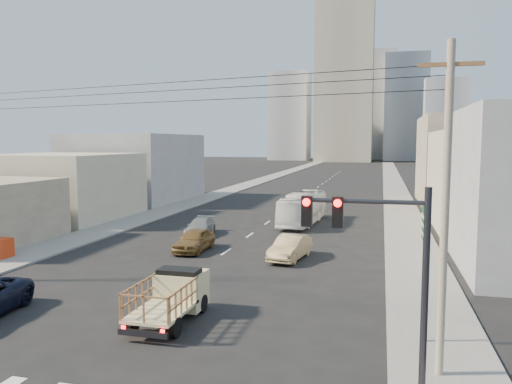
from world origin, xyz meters
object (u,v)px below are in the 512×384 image
at_px(flatbed_pickup, 171,294).
at_px(sedan_brown, 194,240).
at_px(city_bus, 303,208).
at_px(sedan_tan, 290,248).
at_px(traffic_signal, 383,261).
at_px(green_sign, 424,240).
at_px(utility_pole, 445,208).
at_px(sedan_grey, 200,227).

height_order(flatbed_pickup, sedan_brown, flatbed_pickup).
distance_m(city_bus, sedan_tan, 13.49).
relative_size(traffic_signal, green_sign, 1.20).
distance_m(flatbed_pickup, sedan_tan, 11.82).
bearing_deg(sedan_tan, sedan_brown, -177.23).
relative_size(flatbed_pickup, utility_pole, 0.44).
bearing_deg(sedan_brown, flatbed_pickup, -72.37).
distance_m(city_bus, green_sign, 26.30).
bearing_deg(utility_pole, sedan_tan, 116.87).
relative_size(flatbed_pickup, sedan_grey, 1.03).
relative_size(sedan_brown, sedan_tan, 0.98).
xyz_separation_m(traffic_signal, green_sign, (1.39, 5.01, -0.34)).
xyz_separation_m(sedan_tan, sedan_grey, (-8.10, 6.14, -0.09)).
height_order(city_bus, green_sign, green_sign).
distance_m(traffic_signal, utility_pole, 3.24).
xyz_separation_m(city_bus, sedan_grey, (-6.80, -7.27, -0.72)).
relative_size(sedan_tan, traffic_signal, 0.72).
bearing_deg(traffic_signal, sedan_tan, 108.01).
distance_m(sedan_brown, traffic_signal, 21.18).
height_order(sedan_tan, traffic_signal, traffic_signal).
xyz_separation_m(sedan_tan, traffic_signal, (5.37, -16.51, 3.36)).
bearing_deg(sedan_tan, sedan_grey, 151.91).
bearing_deg(flatbed_pickup, green_sign, -0.08).
xyz_separation_m(sedan_grey, utility_pole, (15.20, -20.15, 4.56)).
bearing_deg(traffic_signal, utility_pole, 55.39).
xyz_separation_m(flatbed_pickup, sedan_tan, (2.73, 11.49, -0.38)).
xyz_separation_m(flatbed_pickup, city_bus, (1.43, 24.90, 0.25)).
bearing_deg(green_sign, utility_pole, -82.33).
relative_size(flatbed_pickup, city_bus, 0.46).
distance_m(sedan_grey, utility_pole, 25.64).
xyz_separation_m(city_bus, traffic_signal, (6.67, -29.92, 2.74)).
height_order(sedan_brown, green_sign, green_sign).
bearing_deg(green_sign, traffic_signal, -105.55).
relative_size(sedan_tan, utility_pole, 0.43).
distance_m(flatbed_pickup, city_bus, 24.94).
xyz_separation_m(sedan_brown, sedan_grey, (-1.62, 5.42, -0.11)).
bearing_deg(flatbed_pickup, traffic_signal, -31.79).
relative_size(traffic_signal, utility_pole, 0.60).
height_order(city_bus, utility_pole, utility_pole).
bearing_deg(sedan_brown, city_bus, 68.34).
xyz_separation_m(sedan_brown, green_sign, (13.24, -12.22, 3.02)).
bearing_deg(flatbed_pickup, sedan_brown, 107.08).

